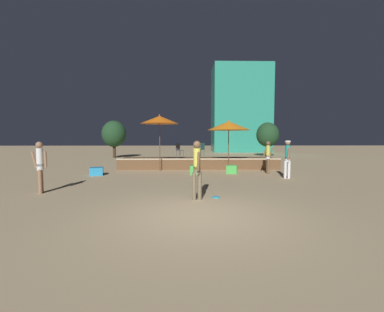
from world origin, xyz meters
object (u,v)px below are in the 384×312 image
Objects in this scene: cube_seat_2 at (97,171)px; person_3 at (268,156)px; cube_seat_1 at (195,170)px; patio_umbrella_1 at (229,126)px; background_tree_0 at (268,135)px; person_2 at (40,165)px; bistro_chair_1 at (202,148)px; bistro_chair_0 at (179,149)px; cube_seat_0 at (232,169)px; frisbee_disc at (216,197)px; person_1 at (287,157)px; patio_umbrella_0 at (160,120)px; person_0 at (197,167)px; background_tree_1 at (114,134)px.

person_3 reaches higher than cube_seat_2.
cube_seat_1 is at bearing 2.20° from cube_seat_2.
cube_seat_2 is (-7.16, -1.79, -2.44)m from patio_umbrella_1.
person_3 is 0.49× the size of background_tree_0.
cube_seat_2 is 18.85m from background_tree_0.
cube_seat_2 is 0.43× the size of person_2.
person_3 is 1.95× the size of bistro_chair_1.
bistro_chair_1 is (5.69, 3.87, 1.04)m from cube_seat_2.
bistro_chair_0 reaches higher than cube_seat_2.
bistro_chair_1 reaches higher than cube_seat_0.
person_2 reaches higher than frisbee_disc.
cube_seat_2 is 4.44m from person_2.
patio_umbrella_1 reaches higher than person_2.
person_1 reaches higher than bistro_chair_0.
cube_seat_1 is 5.42m from frisbee_disc.
patio_umbrella_0 is 6.41m from person_3.
patio_umbrella_1 is at bearing 60.42° from person_0.
patio_umbrella_0 is 12.70× the size of frisbee_disc.
cube_seat_1 is (-2.05, -1.60, -2.41)m from patio_umbrella_1.
person_0 is at bearing 45.21° from bistro_chair_1.
background_tree_1 is (-7.30, 17.07, 1.30)m from person_0.
background_tree_0 is (8.16, 18.80, 1.25)m from person_0.
frisbee_disc is at bearing -64.73° from background_tree_1.
person_3 is at bearing -37.80° from patio_umbrella_1.
cube_seat_0 is 3.77m from bistro_chair_1.
background_tree_0 reaches higher than person_2.
patio_umbrella_1 is 3.32× the size of bistro_chair_1.
cube_seat_0 is 14.29m from background_tree_0.
bistro_chair_1 is 0.25× the size of background_tree_0.
cube_seat_1 is at bearing -170.28° from cube_seat_0.
cube_seat_2 is (-3.11, -1.65, -2.77)m from patio_umbrella_0.
person_1 is 2.01× the size of bistro_chair_0.
person_2 is 22.34m from background_tree_0.
person_3 is 5.49m from bistro_chair_0.
bistro_chair_1 is at bearing 124.91° from person_2.
patio_umbrella_0 is 3.69m from cube_seat_1.
background_tree_0 is (13.15, 13.35, 2.07)m from cube_seat_2.
person_3 reaches higher than bistro_chair_0.
cube_seat_0 is 5.95m from frisbee_disc.
person_0 is 7.06m from person_3.
patio_umbrella_1 is 4.17m from person_1.
person_0 is (4.99, -5.45, 0.82)m from cube_seat_2.
person_1 reaches higher than cube_seat_1.
background_tree_0 is (5.99, 11.55, -0.37)m from patio_umbrella_1.
person_1 reaches higher than frisbee_disc.
person_3 is 0.49× the size of background_tree_1.
background_tree_0 is (8.96, 10.48, 1.03)m from bistro_chair_0.
cube_seat_2 is at bearing -152.05° from patio_umbrella_0.
patio_umbrella_0 is 4.23× the size of cube_seat_2.
cube_seat_2 is at bearing -2.63° from person_1.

